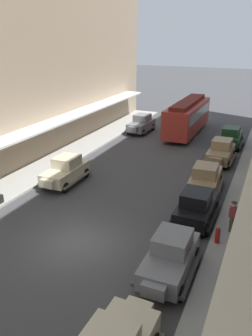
{
  "coord_description": "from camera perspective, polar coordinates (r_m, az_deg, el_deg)",
  "views": [
    {
      "loc": [
        8.0,
        -12.34,
        9.58
      ],
      "look_at": [
        0.0,
        6.0,
        1.8
      ],
      "focal_mm": 36.74,
      "sensor_mm": 36.0,
      "label": 1
    }
  ],
  "objects": [
    {
      "name": "parked_car_0",
      "position": [
        22.89,
        13.04,
        -1.5
      ],
      "size": [
        2.29,
        4.31,
        1.84
      ],
      "color": "#997F5B",
      "rests_on": "ground"
    },
    {
      "name": "pedestrian_1",
      "position": [
        18.31,
        17.25,
        -7.71
      ],
      "size": [
        0.36,
        0.28,
        1.67
      ],
      "color": "#4C4238",
      "rests_on": "sidewalk_right"
    },
    {
      "name": "parked_car_7",
      "position": [
        36.18,
        2.55,
        7.42
      ],
      "size": [
        2.28,
        4.31,
        1.84
      ],
      "color": "slate",
      "rests_on": "ground"
    },
    {
      "name": "streetcar",
      "position": [
        35.88,
        10.16,
        8.57
      ],
      "size": [
        2.56,
        9.61,
        3.46
      ],
      "color": "#A52D23",
      "rests_on": "ground"
    },
    {
      "name": "ground_plane",
      "position": [
        17.55,
        -8.04,
        -12.07
      ],
      "size": [
        200.0,
        200.0,
        0.0
      ],
      "primitive_type": "plane",
      "color": "#424244"
    },
    {
      "name": "parked_car_1",
      "position": [
        28.39,
        15.47,
        2.75
      ],
      "size": [
        2.21,
        4.29,
        1.84
      ],
      "color": "#997F5B",
      "rests_on": "ground"
    },
    {
      "name": "parked_car_4",
      "position": [
        23.86,
        -10.0,
        -0.31
      ],
      "size": [
        2.17,
        4.27,
        1.84
      ],
      "color": "beige",
      "rests_on": "ground"
    },
    {
      "name": "parked_car_3",
      "position": [
        32.78,
        17.0,
        5.04
      ],
      "size": [
        2.16,
        4.27,
        1.84
      ],
      "color": "#193D23",
      "rests_on": "ground"
    },
    {
      "name": "parked_car_6",
      "position": [
        15.0,
        7.37,
        -14.13
      ],
      "size": [
        2.16,
        4.27,
        1.84
      ],
      "color": "slate",
      "rests_on": "ground"
    },
    {
      "name": "sidewalk_right",
      "position": [
        15.58,
        17.52,
        -17.51
      ],
      "size": [
        3.0,
        60.0,
        0.15
      ],
      "primitive_type": "cube",
      "color": "#A8A59E",
      "rests_on": "ground"
    },
    {
      "name": "fire_hydrant",
      "position": [
        17.45,
        14.95,
        -10.69
      ],
      "size": [
        0.24,
        0.24,
        0.82
      ],
      "color": "#B21E19",
      "rests_on": "sidewalk_right"
    },
    {
      "name": "parked_car_2",
      "position": [
        19.13,
        11.64,
        -6.06
      ],
      "size": [
        2.19,
        4.28,
        1.84
      ],
      "color": "black",
      "rests_on": "ground"
    }
  ]
}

